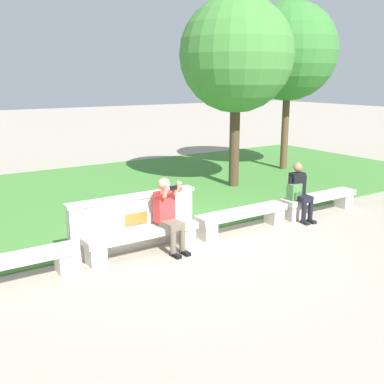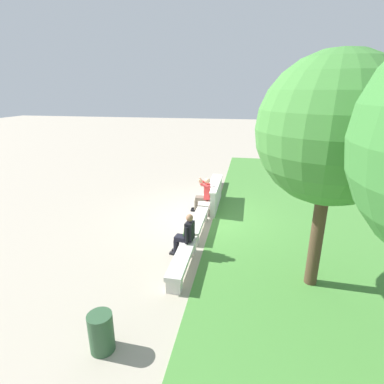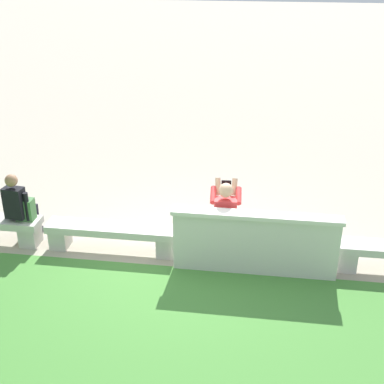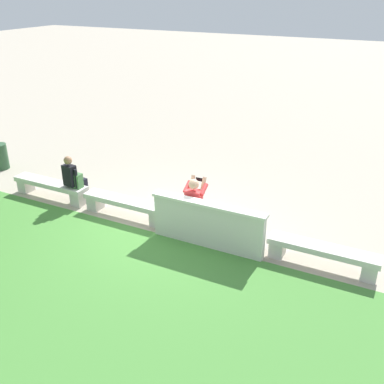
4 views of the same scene
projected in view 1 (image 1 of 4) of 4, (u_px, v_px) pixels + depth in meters
The scene contains 12 objects.
ground_plane at pixel (196, 241), 8.63m from camera, with size 80.00×80.00×0.00m, color #A89E8C.
grass_strip at pixel (107, 193), 12.18m from camera, with size 20.96×8.00×0.03m, color #478438.
bench_main at pixel (7, 266), 6.74m from camera, with size 2.12×0.40×0.45m.
bench_near at pixel (143, 238), 7.95m from camera, with size 2.12×0.40×0.45m.
bench_mid at pixel (243, 216), 9.16m from camera, with size 2.12×0.40×0.45m.
bench_far at pixel (319, 200), 10.37m from camera, with size 2.12×0.40×0.45m.
backrest_wall_with_plaque at pixel (134, 221), 8.17m from camera, with size 2.48×0.24×1.01m.
person_photographer at pixel (168, 211), 8.03m from camera, with size 0.49×0.74×1.32m.
person_distant at pixel (300, 190), 9.83m from camera, with size 0.48×0.70×1.26m.
backpack at pixel (295, 192), 9.81m from camera, with size 0.28×0.24×0.43m.
tree_behind_wall at pixel (236, 55), 12.08m from camera, with size 3.10×3.10×5.21m.
tree_left_background at pixel (289, 52), 14.43m from camera, with size 3.12×3.12×5.44m.
Camera 1 is at (-4.52, -6.76, 3.06)m, focal length 42.00 mm.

